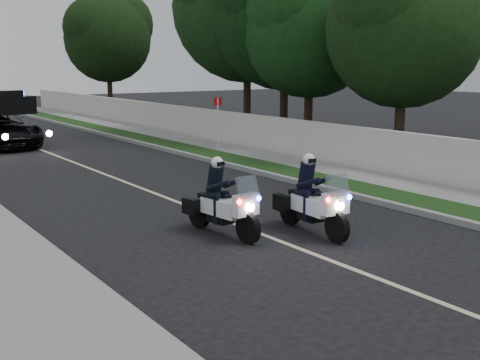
# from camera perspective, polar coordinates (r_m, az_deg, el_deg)

# --- Properties ---
(ground) EXTENTS (120.00, 120.00, 0.00)m
(ground) POSITION_cam_1_polar(r_m,az_deg,el_deg) (11.83, 6.03, -6.60)
(ground) COLOR black
(ground) RESTS_ON ground
(curb_right) EXTENTS (0.20, 60.00, 0.15)m
(curb_right) POSITION_cam_1_polar(r_m,az_deg,el_deg) (22.08, -2.75, 1.84)
(curb_right) COLOR gray
(curb_right) RESTS_ON ground
(grass_verge) EXTENTS (1.20, 60.00, 0.16)m
(grass_verge) POSITION_cam_1_polar(r_m,az_deg,el_deg) (22.45, -1.23, 2.01)
(grass_verge) COLOR #193814
(grass_verge) RESTS_ON ground
(sidewalk_right) EXTENTS (1.40, 60.00, 0.16)m
(sidewalk_right) POSITION_cam_1_polar(r_m,az_deg,el_deg) (23.18, 1.46, 2.29)
(sidewalk_right) COLOR gray
(sidewalk_right) RESTS_ON ground
(property_wall) EXTENTS (0.22, 60.00, 1.50)m
(property_wall) POSITION_cam_1_polar(r_m,az_deg,el_deg) (23.69, 3.43, 4.10)
(property_wall) COLOR beige
(property_wall) RESTS_ON ground
(lane_marking) EXTENTS (0.12, 50.00, 0.01)m
(lane_marking) POSITION_cam_1_polar(r_m,az_deg,el_deg) (20.27, -12.64, 0.57)
(lane_marking) COLOR #BFB78C
(lane_marking) RESTS_ON ground
(police_moto_left) EXTENTS (0.90, 2.01, 1.66)m
(police_moto_left) POSITION_cam_1_polar(r_m,az_deg,el_deg) (12.82, -1.71, -5.15)
(police_moto_left) COLOR white
(police_moto_left) RESTS_ON ground
(police_moto_right) EXTENTS (0.86, 2.05, 1.70)m
(police_moto_right) POSITION_cam_1_polar(r_m,az_deg,el_deg) (13.05, 6.69, -4.94)
(police_moto_right) COLOR white
(police_moto_right) RESTS_ON ground
(sign_post) EXTENTS (0.43, 0.43, 2.25)m
(sign_post) POSITION_cam_1_polar(r_m,az_deg,el_deg) (25.17, -2.06, 2.80)
(sign_post) COLOR #AE0C1F
(sign_post) RESTS_ON ground
(tree_right_a) EXTENTS (7.15, 7.15, 9.14)m
(tree_right_a) POSITION_cam_1_polar(r_m,az_deg,el_deg) (22.69, 14.55, 1.56)
(tree_right_a) COLOR #153310
(tree_right_a) RESTS_ON ground
(tree_right_b) EXTENTS (7.55, 7.55, 9.67)m
(tree_right_b) POSITION_cam_1_polar(r_m,az_deg,el_deg) (26.41, 6.35, 3.11)
(tree_right_b) COLOR #174216
(tree_right_b) RESTS_ON ground
(tree_right_c) EXTENTS (7.03, 7.03, 10.86)m
(tree_right_c) POSITION_cam_1_polar(r_m,az_deg,el_deg) (27.88, 4.08, 3.56)
(tree_right_c) COLOR black
(tree_right_c) RESTS_ON ground
(tree_right_d) EXTENTS (9.11, 9.11, 12.03)m
(tree_right_d) POSITION_cam_1_polar(r_m,az_deg,el_deg) (30.13, 0.66, 4.14)
(tree_right_d) COLOR #183C14
(tree_right_d) RESTS_ON ground
(tree_right_e) EXTENTS (7.93, 7.93, 10.13)m
(tree_right_e) POSITION_cam_1_polar(r_m,az_deg,el_deg) (45.10, -12.01, 6.15)
(tree_right_e) COLOR black
(tree_right_e) RESTS_ON ground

